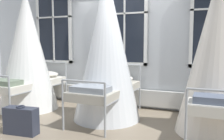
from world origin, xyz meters
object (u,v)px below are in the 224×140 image
Objects in this scene: cot_first at (27,51)px; suitcase_dark at (21,121)px; cot_third at (219,50)px; cot_second at (107,48)px.

cot_first reaches higher than suitcase_dark.
cot_first is 1.94m from suitcase_dark.
cot_third is (3.90, -0.02, 0.06)m from cot_first.
cot_first is 0.96× the size of cot_third.
cot_second is 1.98m from suitcase_dark.
cot_second is at bearing 89.43° from cot_third.
suitcase_dark is (-2.92, -1.26, -1.13)m from cot_third.
cot_first is 3.90m from cot_third.
cot_second is 4.93× the size of suitcase_dark.
cot_third reaches higher than suitcase_dark.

